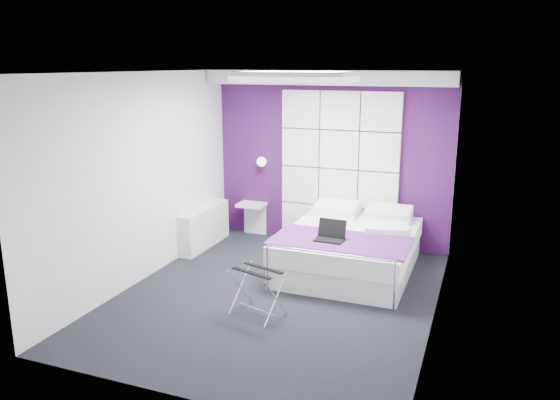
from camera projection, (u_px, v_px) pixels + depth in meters
name	position (u px, v px, depth m)	size (l,w,h in m)	color
floor	(278.00, 295.00, 6.52)	(4.40, 4.40, 0.00)	black
ceiling	(277.00, 72.00, 5.89)	(4.40, 4.40, 0.00)	white
wall_back	(330.00, 159.00, 8.19)	(3.60, 3.60, 0.00)	silver
wall_left	(144.00, 178.00, 6.83)	(4.40, 4.40, 0.00)	silver
wall_right	(441.00, 204.00, 5.57)	(4.40, 4.40, 0.00)	silver
accent_wall	(330.00, 159.00, 8.18)	(3.58, 0.02, 2.58)	#3C1046
soffit	(328.00, 78.00, 7.68)	(3.58, 0.50, 0.20)	silver
headboard	(339.00, 169.00, 8.12)	(1.80, 0.08, 2.30)	white
skylight	(296.00, 76.00, 6.44)	(1.36, 0.86, 0.12)	white
wall_lamp	(263.00, 161.00, 8.45)	(0.15, 0.15, 0.15)	white
radiator	(204.00, 227.00, 8.21)	(0.22, 1.20, 0.60)	silver
bed	(350.00, 248.00, 7.25)	(1.69, 2.04, 0.72)	silver
nightstand	(252.00, 205.00, 8.65)	(0.42, 0.33, 0.05)	silver
luggage_rack	(258.00, 292.00, 5.96)	(0.53, 0.39, 0.52)	silver
laptop	(331.00, 235.00, 6.73)	(0.35, 0.25, 0.25)	black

